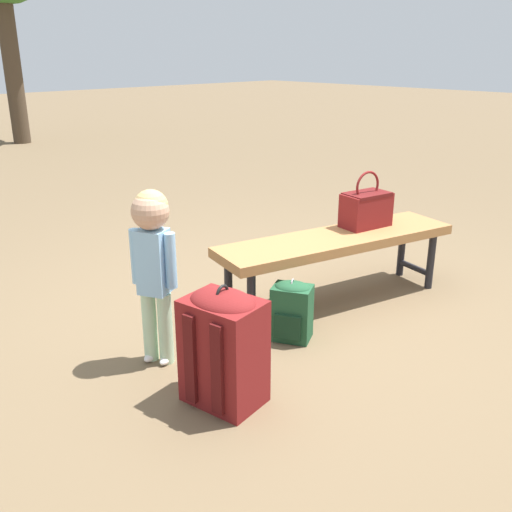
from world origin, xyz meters
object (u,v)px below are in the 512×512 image
at_px(handbag, 366,208).
at_px(backpack_large, 224,344).
at_px(child_standing, 153,251).
at_px(backpack_small, 292,309).
at_px(park_bench, 337,244).

xyz_separation_m(handbag, backpack_large, (1.53, 0.36, -0.29)).
relative_size(child_standing, backpack_small, 2.53).
relative_size(handbag, backpack_small, 1.01).
distance_m(park_bench, backpack_large, 1.30).
distance_m(handbag, backpack_small, 0.96).
bearing_deg(park_bench, child_standing, -7.26).
height_order(child_standing, backpack_large, child_standing).
relative_size(park_bench, backpack_large, 2.82).
relative_size(park_bench, child_standing, 1.79).
bearing_deg(child_standing, backpack_large, 91.29).
bearing_deg(child_standing, backpack_small, 155.33).
xyz_separation_m(park_bench, handbag, (-0.29, -0.00, 0.18)).
bearing_deg(child_standing, handbag, 174.21).
distance_m(backpack_large, backpack_small, 0.71).
height_order(park_bench, backpack_small, park_bench).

